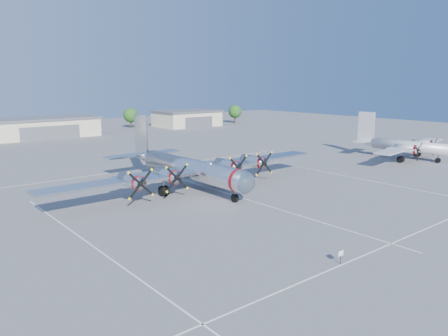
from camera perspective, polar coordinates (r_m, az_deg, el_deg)
ground at (r=57.83m, az=1.82°, el=-3.78°), size 260.00×260.00×0.00m
parking_lines at (r=56.56m, az=2.98°, el=-4.12°), size 60.00×50.08×0.01m
hangar_center at (r=129.99m, az=-22.67°, el=4.94°), size 28.60×14.60×5.40m
hangar_east at (r=150.74m, az=-4.86°, el=6.50°), size 20.60×14.60×5.40m
tree_east at (r=146.62m, az=-12.08°, el=6.76°), size 4.80×4.80×6.64m
tree_far_east at (r=161.22m, az=1.45°, el=7.38°), size 4.80×4.80×6.64m
main_bomber_b29 at (r=63.05m, az=-4.81°, el=-2.55°), size 44.41×30.70×9.73m
twin_engine_east at (r=92.90m, az=22.35°, el=1.10°), size 30.50×23.82×8.86m
info_placard at (r=38.17m, az=15.00°, el=-10.90°), size 0.61×0.07×1.16m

